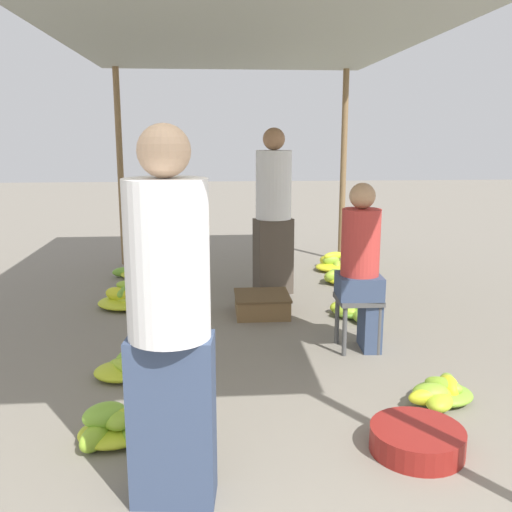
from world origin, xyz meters
The scene contains 17 objects.
canopy_post_back_left centered at (-1.46, 6.10, 1.26)m, with size 0.08×0.08×2.52m, color olive.
canopy_post_back_right centered at (1.46, 6.10, 1.26)m, with size 0.08×0.08×2.52m, color olive.
canopy_tarp centered at (0.00, 3.20, 2.54)m, with size 3.33×6.20×0.04m, color #9EA399.
vendor_foreground centered at (-0.49, 0.98, 0.90)m, with size 0.40×0.40×1.74m.
stool centered at (0.85, 2.81, 0.35)m, with size 0.34×0.34×0.43m.
vendor_seated centered at (0.87, 2.81, 0.70)m, with size 0.36×0.36×1.33m.
basin_black centered at (0.80, 1.28, 0.07)m, with size 0.51×0.51×0.14m.
banana_pile_left_0 centered at (-0.87, 1.50, 0.10)m, with size 0.40×0.38×0.23m.
banana_pile_left_1 centered at (-0.90, 2.39, 0.07)m, with size 0.50×0.44×0.18m.
banana_pile_left_2 centered at (-1.15, 4.11, 0.08)m, with size 0.59×0.52×0.25m.
banana_pile_left_3 centered at (-1.20, 5.28, 0.08)m, with size 0.57×0.50×0.19m.
banana_pile_right_0 centered at (1.22, 4.86, 0.07)m, with size 0.52×0.51×0.18m.
banana_pile_right_1 centered at (1.16, 1.84, 0.07)m, with size 0.46×0.54×0.17m.
banana_pile_right_2 centered at (1.03, 3.60, 0.06)m, with size 0.43×0.53×0.15m.
banana_pile_right_3 centered at (1.27, 5.50, 0.07)m, with size 0.57×0.53×0.24m.
crate_near centered at (0.17, 3.77, 0.10)m, with size 0.52×0.52×0.20m.
shopper_walking_mid centered at (0.36, 4.50, 0.92)m, with size 0.47×0.47×1.76m.
Camera 1 is at (-0.29, -1.45, 1.68)m, focal length 40.00 mm.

